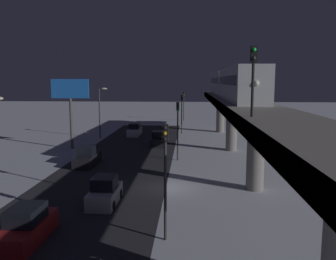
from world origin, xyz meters
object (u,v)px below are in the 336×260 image
traffic_light_mid (178,122)px  commercial_billboard (70,96)px  traffic_light_distant (184,101)px  traffic_light_far (182,108)px  subway_train (230,83)px  sedan_black_2 (158,140)px  sedan_silver (105,193)px  sedan_red (27,227)px  sedan_black (87,157)px  rail_signal (253,69)px  traffic_light_near (165,165)px  sedan_white (135,130)px

traffic_light_mid → commercial_billboard: 15.25m
traffic_light_mid → traffic_light_distant: 39.55m
traffic_light_distant → traffic_light_far: bearing=90.0°
subway_train → sedan_black_2: bearing=0.4°
sedan_silver → traffic_light_mid: (-4.70, -14.21, 3.41)m
subway_train → sedan_red: subway_train is taller
sedan_silver → traffic_light_distant: traffic_light_distant is taller
sedan_black → sedan_black_2: same height
rail_signal → sedan_black_2: rail_signal is taller
traffic_light_near → traffic_light_mid: size_ratio=1.00×
sedan_silver → sedan_red: (2.80, 6.21, 0.01)m
rail_signal → commercial_billboard: bearing=-51.6°
traffic_light_mid → traffic_light_far: bearing=-90.0°
subway_train → traffic_light_near: size_ratio=5.76×
sedan_white → traffic_light_near: (-7.50, 37.32, 3.40)m
subway_train → sedan_black_2: 12.12m
sedan_silver → sedan_black_2: 23.07m
sedan_black → traffic_light_near: traffic_light_near is taller
sedan_black → sedan_red: size_ratio=1.01×
subway_train → commercial_billboard: (20.36, 2.94, -1.57)m
sedan_white → traffic_light_distant: traffic_light_distant is taller
sedan_silver → traffic_light_near: 8.05m
commercial_billboard → sedan_black: bearing=117.6°
sedan_black → traffic_light_near: size_ratio=0.74×
sedan_black_2 → traffic_light_far: size_ratio=0.67×
sedan_white → traffic_light_distant: size_ratio=0.72×
sedan_silver → sedan_white: (2.80, -31.75, 0.01)m
sedan_red → commercial_billboard: commercial_billboard is taller
sedan_silver → traffic_light_near: (-4.70, 5.57, 3.41)m
sedan_silver → traffic_light_near: bearing=-49.8°
traffic_light_mid → commercial_billboard: size_ratio=0.72×
sedan_silver → sedan_red: bearing=-114.3°
traffic_light_mid → commercial_billboard: bearing=-23.2°
sedan_silver → traffic_light_distant: (-4.70, -53.75, 3.41)m
subway_train → traffic_light_near: bearing=77.1°
sedan_white → traffic_light_distant: (-7.50, -22.00, 3.40)m
rail_signal → traffic_light_mid: 19.02m
sedan_red → traffic_light_distant: traffic_light_distant is taller
traffic_light_far → traffic_light_distant: size_ratio=1.00×
subway_train → commercial_billboard: subway_train is taller
rail_signal → traffic_light_far: 38.09m
sedan_black → traffic_light_far: 24.57m
traffic_light_mid → commercial_billboard: commercial_billboard is taller
sedan_red → traffic_light_far: (-7.50, -40.19, 3.40)m
traffic_light_mid → sedan_black_2: bearing=-71.7°
traffic_light_far → sedan_black_2: bearing=75.2°
rail_signal → sedan_black_2: bearing=-73.7°
traffic_light_near → traffic_light_far: 39.55m
sedan_white → traffic_light_mid: 19.38m
subway_train → traffic_light_far: size_ratio=5.76×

